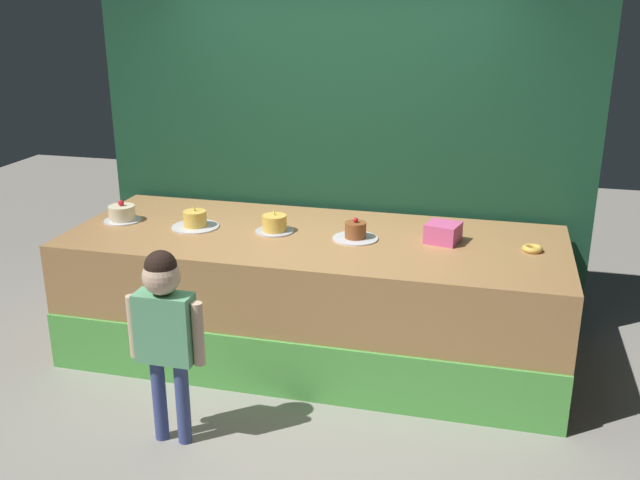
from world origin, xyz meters
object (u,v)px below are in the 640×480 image
at_px(cake_center_left, 195,221).
at_px(cake_center_right, 275,224).
at_px(pink_box, 443,233).
at_px(cake_far_left, 122,214).
at_px(cake_far_right, 355,232).
at_px(donut, 532,249).
at_px(child_figure, 165,322).

bearing_deg(cake_center_left, cake_center_right, 4.24).
xyz_separation_m(pink_box, cake_far_left, (-2.29, -0.11, -0.01)).
relative_size(cake_far_left, cake_far_right, 0.87).
bearing_deg(donut, cake_far_left, -178.74).
bearing_deg(pink_box, cake_far_left, -177.37).
bearing_deg(cake_center_right, donut, 0.93).
height_order(cake_far_left, cake_far_right, cake_far_left).
bearing_deg(cake_far_right, child_figure, -122.69).
xyz_separation_m(cake_center_left, cake_center_right, (0.57, 0.04, 0.01)).
bearing_deg(child_figure, cake_center_left, 105.93).
bearing_deg(cake_center_left, pink_box, 3.75).
distance_m(donut, cake_center_left, 2.29).
distance_m(donut, cake_far_left, 2.87).
relative_size(cake_center_left, cake_far_right, 1.09).
relative_size(child_figure, cake_center_left, 3.49).
bearing_deg(cake_far_left, cake_far_right, 0.69).
relative_size(donut, cake_center_left, 0.39).
distance_m(child_figure, cake_far_right, 1.49).
xyz_separation_m(donut, cake_center_left, (-2.29, -0.07, 0.03)).
xyz_separation_m(pink_box, cake_center_right, (-1.15, -0.07, -0.01)).
height_order(child_figure, cake_far_right, child_figure).
xyz_separation_m(donut, cake_center_right, (-1.72, -0.03, 0.04)).
distance_m(donut, cake_center_right, 1.72).
distance_m(pink_box, cake_far_right, 0.58).
xyz_separation_m(cake_center_left, cake_far_right, (1.15, 0.03, -0.00)).
relative_size(child_figure, cake_center_right, 4.33).
bearing_deg(cake_center_right, cake_center_left, -175.76).
height_order(cake_center_right, cake_far_right, cake_center_right).
height_order(pink_box, cake_center_left, cake_center_left).
bearing_deg(cake_center_right, cake_far_left, -178.25).
xyz_separation_m(child_figure, cake_far_left, (-0.92, 1.22, 0.18)).
bearing_deg(donut, cake_center_right, -179.07).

